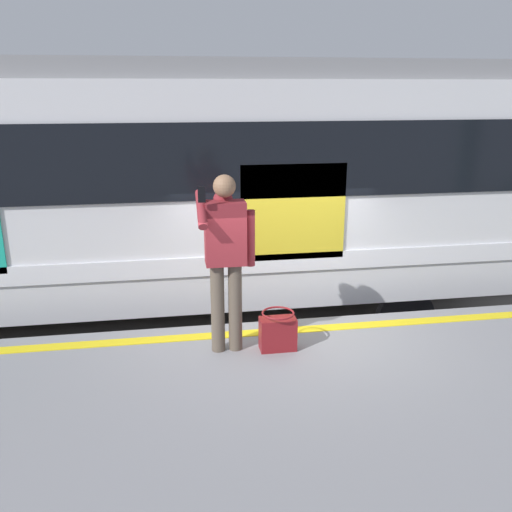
% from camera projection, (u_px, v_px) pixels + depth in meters
% --- Properties ---
extents(ground_plane, '(24.36, 24.36, 0.00)m').
position_uv_depth(ground_plane, '(281.00, 399.00, 6.73)').
color(ground_plane, '#4C4742').
extents(platform, '(15.99, 4.57, 1.07)m').
position_uv_depth(platform, '(339.00, 494.00, 4.42)').
color(platform, gray).
rests_on(platform, ground).
extents(safety_line, '(15.67, 0.16, 0.01)m').
position_uv_depth(safety_line, '(288.00, 330.00, 6.13)').
color(safety_line, yellow).
rests_on(safety_line, platform).
extents(track_rail_near, '(20.78, 0.08, 0.16)m').
position_uv_depth(track_rail_near, '(262.00, 343.00, 8.03)').
color(track_rail_near, slate).
rests_on(track_rail_near, ground).
extents(track_rail_far, '(20.78, 0.08, 0.16)m').
position_uv_depth(track_rail_far, '(247.00, 306.00, 9.39)').
color(track_rail_far, slate).
rests_on(track_rail_far, ground).
extents(train_carriage, '(11.50, 3.09, 3.86)m').
position_uv_depth(train_carriage, '(131.00, 177.00, 7.72)').
color(train_carriage, silver).
rests_on(train_carriage, ground).
extents(passenger, '(0.57, 0.55, 1.83)m').
position_uv_depth(passenger, '(226.00, 249.00, 5.39)').
color(passenger, brown).
rests_on(passenger, platform).
extents(handbag, '(0.38, 0.34, 0.42)m').
position_uv_depth(handbag, '(278.00, 332.00, 5.65)').
color(handbag, maroon).
rests_on(handbag, platform).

